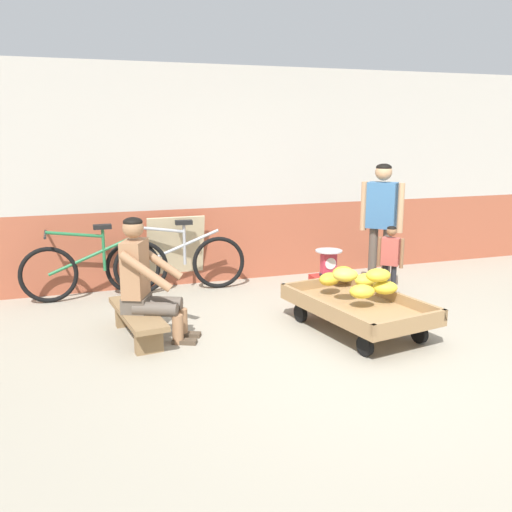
{
  "coord_description": "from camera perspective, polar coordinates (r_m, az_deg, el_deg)",
  "views": [
    {
      "loc": [
        -2.38,
        -3.68,
        1.9
      ],
      "look_at": [
        -0.73,
        1.16,
        0.75
      ],
      "focal_mm": 39.52,
      "sensor_mm": 36.0,
      "label": 1
    }
  ],
  "objects": [
    {
      "name": "sign_board",
      "position": [
        6.98,
        -8.14,
        0.46
      ],
      "size": [
        0.7,
        0.22,
        0.88
      ],
      "color": "#C6B289",
      "rests_on": "ground"
    },
    {
      "name": "plastic_crate",
      "position": [
        6.41,
        7.28,
        -3.28
      ],
      "size": [
        0.36,
        0.28,
        0.3
      ],
      "color": "red",
      "rests_on": "ground"
    },
    {
      "name": "customer_child",
      "position": [
        6.28,
        13.44,
        -0.09
      ],
      "size": [
        0.21,
        0.21,
        0.89
      ],
      "color": "#232328",
      "rests_on": "ground"
    },
    {
      "name": "weighing_scale",
      "position": [
        6.33,
        7.36,
        -0.64
      ],
      "size": [
        0.3,
        0.3,
        0.29
      ],
      "color": "#28282D",
      "rests_on": "plastic_crate"
    },
    {
      "name": "banana_pile",
      "position": [
        5.61,
        10.27,
        -2.4
      ],
      "size": [
        0.65,
        0.93,
        0.26
      ],
      "color": "gold",
      "rests_on": "banana_cart"
    },
    {
      "name": "banana_cart",
      "position": [
        5.47,
        10.22,
        -5.19
      ],
      "size": [
        1.08,
        1.56,
        0.36
      ],
      "color": "#99754C",
      "rests_on": "ground"
    },
    {
      "name": "bicycle_near_left",
      "position": [
        6.68,
        -15.95,
        -1.23
      ],
      "size": [
        1.66,
        0.48,
        0.86
      ],
      "color": "black",
      "rests_on": "ground"
    },
    {
      "name": "vendor_seated",
      "position": [
        5.22,
        -11.18,
        -2.37
      ],
      "size": [
        0.74,
        0.63,
        1.14
      ],
      "color": "#9E704C",
      "rests_on": "ground"
    },
    {
      "name": "ground_plane",
      "position": [
        4.77,
        13.15,
        -11.11
      ],
      "size": [
        80.0,
        80.0,
        0.0
      ],
      "primitive_type": "plane",
      "color": "gray"
    },
    {
      "name": "low_bench",
      "position": [
        5.35,
        -11.92,
        -6.15
      ],
      "size": [
        0.43,
        1.13,
        0.27
      ],
      "color": "olive",
      "rests_on": "ground"
    },
    {
      "name": "bicycle_far_left",
      "position": [
        6.79,
        -8.08,
        -0.63
      ],
      "size": [
        1.66,
        0.48,
        0.86
      ],
      "color": "black",
      "rests_on": "ground"
    },
    {
      "name": "back_wall",
      "position": [
        7.34,
        0.14,
        8.21
      ],
      "size": [
        16.0,
        0.3,
        2.66
      ],
      "color": "#A35138",
      "rests_on": "ground"
    },
    {
      "name": "customer_adult",
      "position": [
        6.6,
        12.6,
        4.1
      ],
      "size": [
        0.37,
        0.37,
        1.53
      ],
      "color": "brown",
      "rests_on": "ground"
    }
  ]
}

